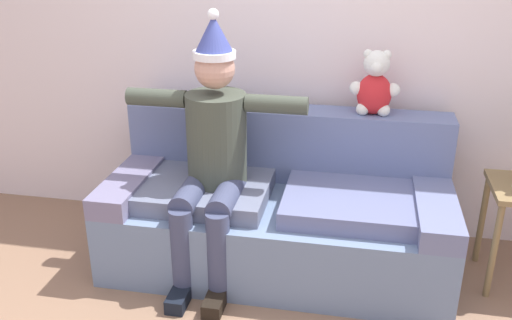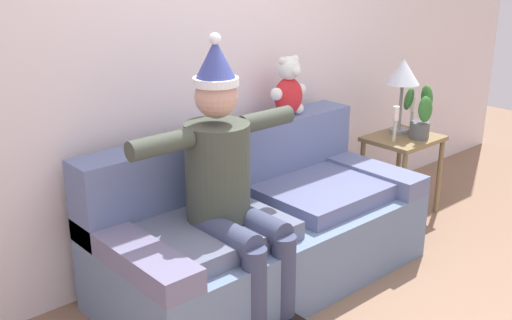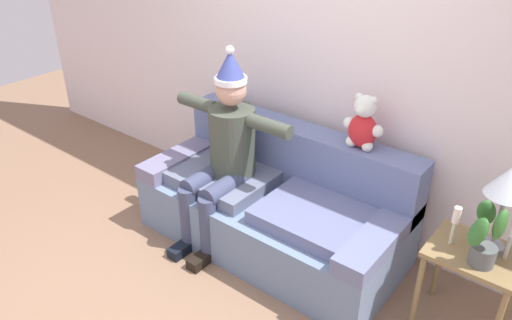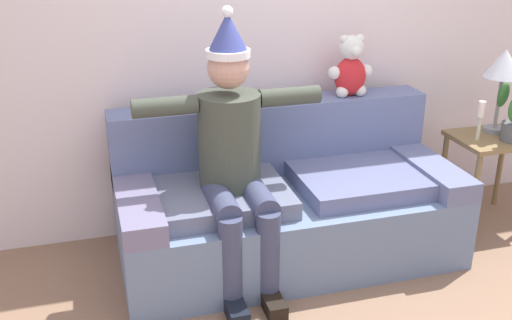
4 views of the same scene
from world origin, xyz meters
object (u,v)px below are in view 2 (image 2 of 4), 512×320
teddy_bear (289,89)px  side_table (402,151)px  table_lamp (403,75)px  person_seated (229,182)px  potted_plant (420,114)px  candle_short (413,110)px  candle_tall (396,119)px  couch (258,227)px

teddy_bear → side_table: bearing=-16.2°
side_table → table_lamp: table_lamp is taller
person_seated → potted_plant: (1.81, 0.09, 0.02)m
candle_short → candle_tall: bearing=-168.2°
candle_short → table_lamp: bearing=153.2°
person_seated → teddy_bear: bearing=27.4°
side_table → candle_tall: bearing=-172.1°
couch → person_seated: (-0.35, -0.17, 0.43)m
table_lamp → candle_tall: 0.35m
potted_plant → side_table: bearing=113.6°
candle_tall → candle_short: bearing=11.8°
side_table → candle_tall: size_ratio=2.37×
couch → potted_plant: bearing=-3.3°
teddy_bear → table_lamp: bearing=-10.6°
candle_tall → potted_plant: bearing=-21.4°
side_table → potted_plant: 0.31m
table_lamp → candle_tall: table_lamp is taller
potted_plant → candle_tall: bearing=158.6°
couch → table_lamp: table_lamp is taller
table_lamp → potted_plant: size_ratio=1.41×
candle_tall → candle_short: 0.29m
potted_plant → candle_short: (0.10, 0.13, -0.01)m
person_seated → candle_tall: bearing=5.6°
table_lamp → candle_tall: (-0.20, -0.10, -0.26)m
couch → potted_plant: (1.46, -0.08, 0.45)m
table_lamp → potted_plant: table_lamp is taller
couch → person_seated: bearing=-154.0°
candle_short → teddy_bear: bearing=168.0°
person_seated → teddy_bear: 1.01m
couch → table_lamp: (1.47, 0.09, 0.70)m
potted_plant → table_lamp: bearing=85.2°
side_table → potted_plant: potted_plant is taller
person_seated → potted_plant: size_ratio=3.87×
teddy_bear → person_seated: bearing=-152.6°
teddy_bear → candle_short: size_ratio=1.48×
person_seated → candle_short: 1.93m
candle_tall → side_table: bearing=7.9°
table_lamp → side_table: bearing=-122.9°
side_table → candle_short: candle_short is taller
table_lamp → candle_short: table_lamp is taller
couch → side_table: (1.42, 0.01, 0.16)m
side_table → potted_plant: (0.04, -0.09, 0.29)m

